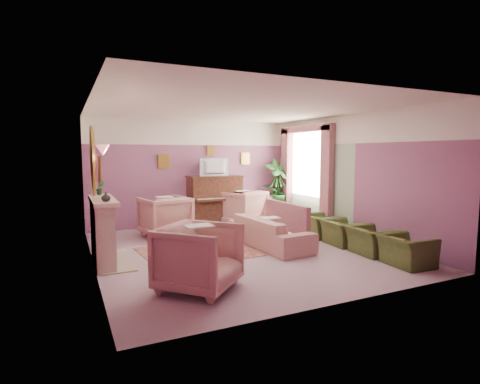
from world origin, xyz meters
name	(u,v)px	position (x,y,z in m)	size (l,w,h in m)	color
floor	(240,250)	(0.00, 0.00, 0.00)	(5.50, 6.00, 0.01)	#A5838D
ceiling	(240,108)	(0.00, 0.00, 2.80)	(5.50, 6.00, 0.01)	#F1E9CF
wall_back	(193,173)	(0.00, 3.00, 1.40)	(5.50, 0.02, 2.80)	#714470
wall_front	(342,196)	(0.00, -3.00, 1.40)	(5.50, 0.02, 2.80)	#714470
wall_left	(91,185)	(-2.75, 0.00, 1.40)	(0.02, 6.00, 2.80)	#714470
wall_right	(349,177)	(2.75, 0.00, 1.40)	(0.02, 6.00, 2.80)	#714470
picture_rail_band	(193,133)	(0.00, 2.99, 2.47)	(5.50, 0.01, 0.65)	white
stripe_panel	(314,186)	(2.73, 1.30, 1.07)	(0.01, 3.00, 2.15)	#99AF91
fireplace_surround	(102,232)	(-2.59, 0.20, 0.55)	(0.30, 1.40, 1.10)	tan
fireplace_inset	(108,240)	(-2.49, 0.20, 0.40)	(0.18, 0.72, 0.68)	black
fire_ember	(111,250)	(-2.45, 0.20, 0.22)	(0.06, 0.54, 0.10)	#E1542E
mantel_shelf	(103,200)	(-2.56, 0.20, 1.12)	(0.40, 1.55, 0.07)	tan
hearth	(115,261)	(-2.39, 0.20, 0.01)	(0.55, 1.50, 0.02)	tan
mirror_frame	(92,161)	(-2.70, 0.20, 1.80)	(0.04, 0.72, 1.20)	#AF8B2C
mirror_glass	(94,161)	(-2.67, 0.20, 1.80)	(0.01, 0.60, 1.06)	white
sconce_shade	(103,150)	(-2.62, -0.85, 1.98)	(0.20, 0.20, 0.16)	#E98374
piano	(215,201)	(0.50, 2.68, 0.65)	(1.40, 0.60, 1.30)	#422418
piano_keyshelf	(220,200)	(0.50, 2.33, 0.72)	(1.30, 0.12, 0.06)	#422418
piano_keys	(220,198)	(0.50, 2.33, 0.76)	(1.20, 0.08, 0.02)	beige
piano_top	(215,176)	(0.50, 2.68, 1.31)	(1.45, 0.65, 0.04)	#422418
television	(215,166)	(0.50, 2.63, 1.60)	(0.80, 0.12, 0.48)	black
print_back_left	(164,161)	(-0.80, 2.96, 1.72)	(0.30, 0.03, 0.38)	#AF8B2C
print_back_right	(245,158)	(1.55, 2.96, 1.78)	(0.26, 0.03, 0.34)	#AF8B2C
print_back_mid	(211,151)	(0.50, 2.96, 2.00)	(0.22, 0.03, 0.26)	#AF8B2C
print_left_wall	(99,169)	(-2.71, -1.20, 1.72)	(0.03, 0.28, 0.36)	#AF8B2C
window_blind	(308,162)	(2.70, 1.55, 1.70)	(0.03, 1.40, 1.80)	silver
curtain_left	(327,179)	(2.62, 0.63, 1.30)	(0.16, 0.34, 2.60)	#8F4F58
curtain_right	(286,175)	(2.62, 2.47, 1.30)	(0.16, 0.34, 2.60)	#8F4F58
pelmet	(306,129)	(2.62, 1.55, 2.56)	(0.16, 2.20, 0.16)	#8F4F58
mantel_plant	(100,188)	(-2.55, 0.75, 1.29)	(0.16, 0.16, 0.28)	#194719
mantel_vase	(106,197)	(-2.55, -0.30, 1.23)	(0.16, 0.16, 0.16)	white
area_rug	(208,250)	(-0.62, 0.21, 0.01)	(2.50, 1.80, 0.01)	#98574A
coffee_table	(203,241)	(-0.75, 0.12, 0.23)	(1.00, 0.50, 0.45)	black
table_paper	(205,229)	(-0.70, 0.12, 0.46)	(0.35, 0.28, 0.01)	white
sofa	(270,226)	(0.67, -0.02, 0.43)	(0.70, 2.11, 0.85)	tan
sofa_throw	(286,216)	(1.07, -0.02, 0.60)	(0.11, 1.60, 0.58)	#8F4F58
floral_armchair_left	(165,214)	(-1.07, 1.84, 0.52)	(1.00, 1.00, 1.04)	tan
floral_armchair_right	(242,206)	(1.15, 2.31, 0.52)	(1.00, 1.00, 1.04)	tan
floral_armchair_front	(199,254)	(-1.47, -1.77, 0.52)	(1.00, 1.00, 1.04)	tan
olive_chair_a	(407,246)	(2.13, -2.19, 0.35)	(0.57, 0.81, 0.70)	#3F4F21
olive_chair_b	(371,236)	(2.13, -1.37, 0.35)	(0.57, 0.81, 0.70)	#3F4F21
olive_chair_c	(343,228)	(2.13, -0.55, 0.35)	(0.57, 0.81, 0.70)	#3F4F21
olive_chair_d	(319,222)	(2.13, 0.27, 0.35)	(0.57, 0.81, 0.70)	#3F4F21
side_table	(276,208)	(2.39, 2.64, 0.35)	(0.52, 0.52, 0.70)	white
side_plant_big	(276,190)	(2.39, 2.64, 0.87)	(0.30, 0.30, 0.34)	#194719
side_plant_small	(281,191)	(2.51, 2.54, 0.84)	(0.16, 0.16, 0.28)	#194719
palm_pot	(277,214)	(2.36, 2.52, 0.17)	(0.34, 0.34, 0.34)	brown
palm_plant	(277,184)	(2.36, 2.52, 1.06)	(0.76, 0.76, 1.44)	#194719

